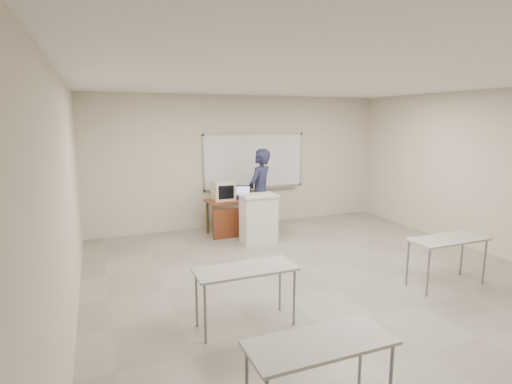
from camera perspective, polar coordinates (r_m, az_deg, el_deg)
name	(u,v)px	position (r m, az deg, el deg)	size (l,w,h in m)	color
floor	(335,289)	(6.17, 11.25, -13.42)	(7.00, 8.00, 0.01)	gray
whiteboard	(254,162)	(9.38, -0.23, 4.34)	(2.48, 0.10, 1.31)	white
student_desks	(403,279)	(4.93, 20.30, -11.59)	(4.40, 2.20, 0.73)	#A0A09B
instructor_desk	(238,211)	(8.57, -2.64, -2.78)	(1.26, 0.63, 0.75)	brown
podium	(258,219)	(8.02, 0.35, -3.83)	(0.70, 0.51, 0.99)	white
crt_monitor	(223,190)	(8.63, -4.75, 0.22)	(0.44, 0.49, 0.42)	beige
laptop	(242,195)	(8.82, -2.07, -0.46)	(0.35, 0.32, 0.26)	black
mouse	(258,197)	(8.86, 0.36, -0.67)	(0.10, 0.06, 0.04)	#B2B6B9
keyboard	(254,196)	(7.75, -0.33, -0.53)	(0.40, 0.13, 0.02)	beige
presenter	(260,192)	(8.52, 0.58, -0.03)	(0.68, 0.44, 1.85)	black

